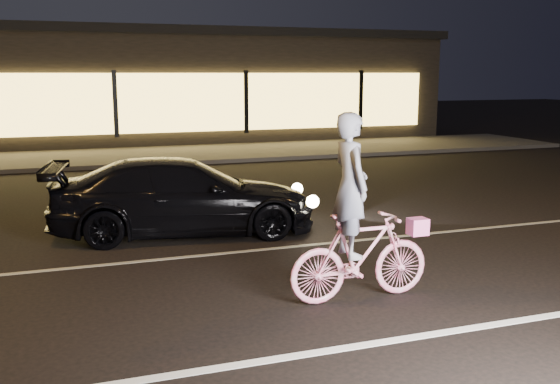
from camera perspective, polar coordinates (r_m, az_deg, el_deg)
name	(u,v)px	position (r m, az deg, el deg)	size (l,w,h in m)	color
ground	(233,304)	(7.27, -4.35, -10.15)	(90.00, 90.00, 0.00)	black
lane_stripe_near	(275,359)	(5.95, -0.46, -15.03)	(60.00, 0.12, 0.01)	silver
lane_stripe_far	(197,256)	(9.12, -7.63, -5.81)	(60.00, 0.10, 0.01)	gray
sidewalk	(123,157)	(19.81, -14.18, 3.13)	(30.00, 4.00, 0.12)	#383533
storefront	(105,85)	(25.60, -15.67, 9.42)	(25.40, 8.42, 4.20)	black
cyclist	(358,235)	(7.20, 7.13, -3.94)	(1.73, 0.60, 2.18)	#FF316E
sedan	(184,196)	(10.29, -8.79, -0.40)	(4.46, 2.32, 1.24)	black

